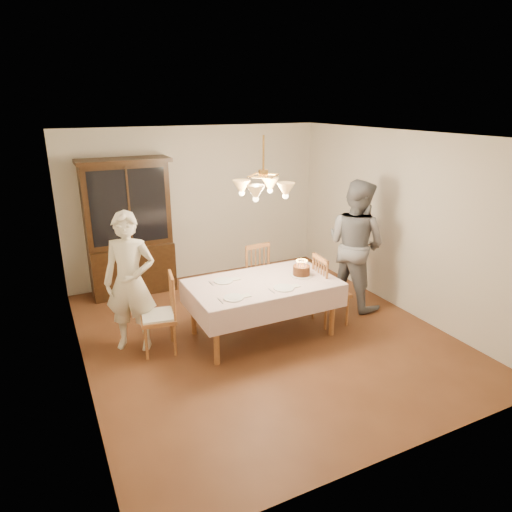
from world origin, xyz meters
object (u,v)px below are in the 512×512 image
elderly_woman (130,282)px  birthday_cake (301,271)px  dining_table (263,287)px  chair_far_side (252,276)px  china_hutch (129,230)px

elderly_woman → birthday_cake: bearing=16.4°
dining_table → elderly_woman: bearing=164.9°
dining_table → chair_far_side: chair_far_side is taller
china_hutch → elderly_woman: bearing=-101.4°
elderly_woman → chair_far_side: bearing=44.5°
birthday_cake → china_hutch: bearing=128.2°
elderly_woman → birthday_cake: elderly_woman is taller
dining_table → china_hutch: (-1.23, 2.25, 0.36)m
dining_table → birthday_cake: (0.56, -0.03, 0.14)m
china_hutch → elderly_woman: size_ratio=1.23×
china_hutch → elderly_woman: (-0.37, -1.82, -0.16)m
china_hutch → birthday_cake: bearing=-51.8°
china_hutch → chair_far_side: china_hutch is taller
chair_far_side → birthday_cake: bearing=-75.8°
chair_far_side → dining_table: bearing=-107.5°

